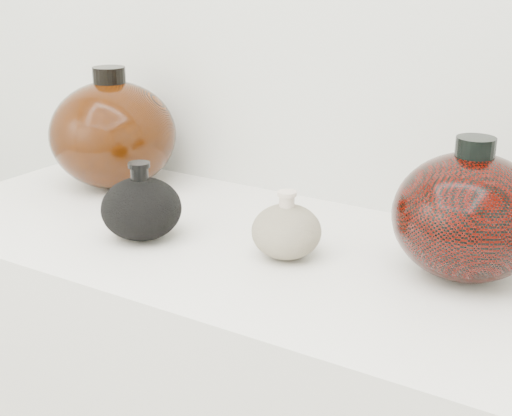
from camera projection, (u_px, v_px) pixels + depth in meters
The scene contains 4 objects.
black_gourd_vase at pixel (141, 208), 1.13m from camera, with size 0.13×0.13×0.13m.
cream_gourd_vase at pixel (286, 231), 1.06m from camera, with size 0.13×0.13×0.10m.
left_round_pot at pixel (113, 134), 1.37m from camera, with size 0.27×0.27×0.23m.
right_round_pot at pixel (468, 216), 0.98m from camera, with size 0.25×0.25×0.20m.
Camera 1 is at (0.56, 0.07, 1.33)m, focal length 50.00 mm.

